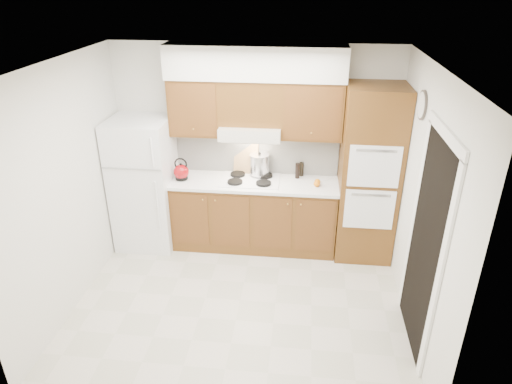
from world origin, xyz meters
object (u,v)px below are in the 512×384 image
Objects in this scene: kettle at (181,172)px; oven_cabinet at (369,175)px; fridge at (145,184)px; stock_pot at (259,164)px.

oven_cabinet is at bearing -23.65° from kettle.
fridge reaches higher than kettle.
stock_pot is (0.98, 0.23, 0.05)m from kettle.
kettle is 0.75× the size of stock_pot.
stock_pot reaches higher than kettle.
kettle is at bearing 0.48° from fridge.
oven_cabinet reaches higher than fridge.
fridge is 0.53m from kettle.
fridge is 1.52m from stock_pot.
oven_cabinet is 8.48× the size of stock_pot.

